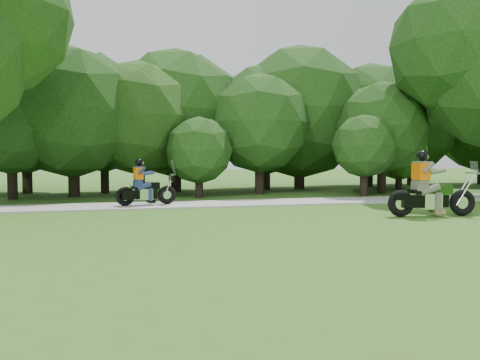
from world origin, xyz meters
name	(u,v)px	position (x,y,z in m)	size (l,w,h in m)	color
ground	(359,242)	(0.00, 0.00, 0.00)	(100.00, 100.00, 0.00)	#3E621C
walkway	(255,203)	(0.00, 8.00, 0.03)	(60.00, 2.20, 0.06)	#9E9E99
tree_line	(235,120)	(0.78, 14.59, 3.59)	(39.31, 12.02, 7.65)	black
chopper_motorcycle	(428,192)	(3.94, 3.24, 0.72)	(2.72, 0.84, 1.95)	black
touring_motorcycle	(143,188)	(-4.13, 7.87, 0.65)	(2.14, 0.88, 1.63)	black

